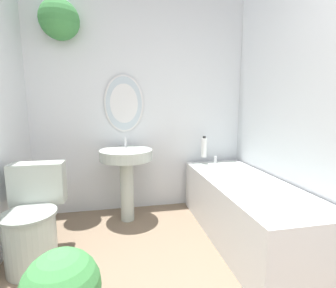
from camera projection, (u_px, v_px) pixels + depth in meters
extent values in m
cube|color=silver|center=(142.00, 106.00, 2.77)|extent=(2.49, 0.06, 2.40)
ellipsoid|color=silver|center=(124.00, 103.00, 2.68)|extent=(0.43, 0.02, 0.63)
ellipsoid|color=silver|center=(124.00, 103.00, 2.67)|extent=(0.39, 0.01, 0.59)
cylinder|color=#9E6042|center=(59.00, 10.00, 2.33)|extent=(0.17, 0.17, 0.09)
sphere|color=#3D8442|center=(59.00, 20.00, 2.34)|extent=(0.38, 0.38, 0.38)
cube|color=silver|center=(325.00, 106.00, 1.77)|extent=(0.06, 2.62, 2.40)
cylinder|color=#B2BCB2|center=(31.00, 242.00, 1.78)|extent=(0.35, 0.35, 0.41)
cylinder|color=#97A097|center=(29.00, 214.00, 1.75)|extent=(0.38, 0.38, 0.02)
cube|color=#B2BCB2|center=(38.00, 183.00, 1.98)|extent=(0.41, 0.16, 0.33)
cylinder|color=#B2BCB2|center=(127.00, 190.00, 2.54)|extent=(0.14, 0.14, 0.65)
cylinder|color=#B2BCB2|center=(126.00, 155.00, 2.48)|extent=(0.54, 0.54, 0.10)
cylinder|color=silver|center=(125.00, 143.00, 2.60)|extent=(0.02, 0.02, 0.10)
cube|color=silver|center=(245.00, 209.00, 2.21)|extent=(0.65, 1.64, 0.53)
cube|color=#B2BCB2|center=(246.00, 183.00, 2.17)|extent=(0.55, 1.54, 0.04)
cylinder|color=silver|center=(215.00, 160.00, 2.85)|extent=(0.04, 0.04, 0.08)
cylinder|color=white|center=(204.00, 148.00, 2.80)|extent=(0.06, 0.06, 0.22)
cylinder|color=black|center=(204.00, 137.00, 2.78)|extent=(0.03, 0.03, 0.02)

